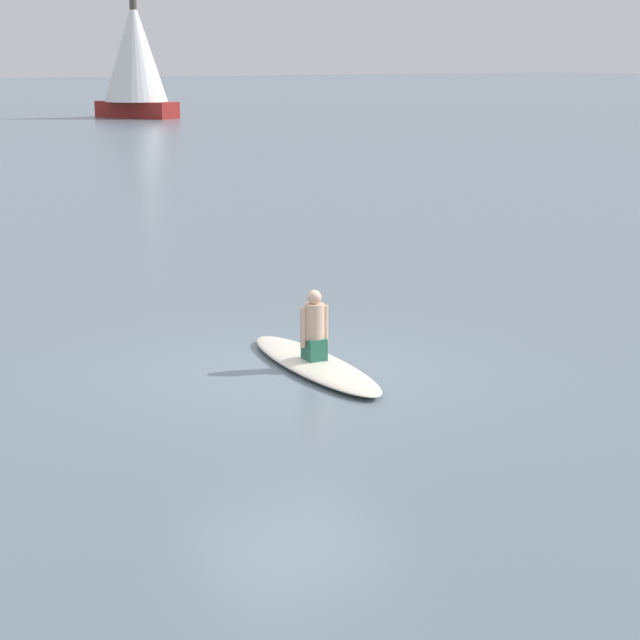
# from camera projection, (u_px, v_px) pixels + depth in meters

# --- Properties ---
(ground_plane) EXTENTS (400.00, 400.00, 0.00)m
(ground_plane) POSITION_uv_depth(u_px,v_px,m) (291.00, 373.00, 14.56)
(ground_plane) COLOR slate
(surfboard) EXTENTS (3.38, 1.17, 0.13)m
(surfboard) POSITION_uv_depth(u_px,v_px,m) (314.00, 364.00, 14.76)
(surfboard) COLOR silver
(surfboard) RESTS_ON ground
(person_paddler) EXTENTS (0.33, 0.40, 0.91)m
(person_paddler) POSITION_uv_depth(u_px,v_px,m) (314.00, 328.00, 14.65)
(person_paddler) COLOR #26664C
(person_paddler) RESTS_ON surfboard
(sailboat_far_right) EXTENTS (6.05, 5.37, 8.45)m
(sailboat_far_right) POSITION_uv_depth(u_px,v_px,m) (135.00, 55.00, 73.80)
(sailboat_far_right) COLOR maroon
(sailboat_far_right) RESTS_ON ground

